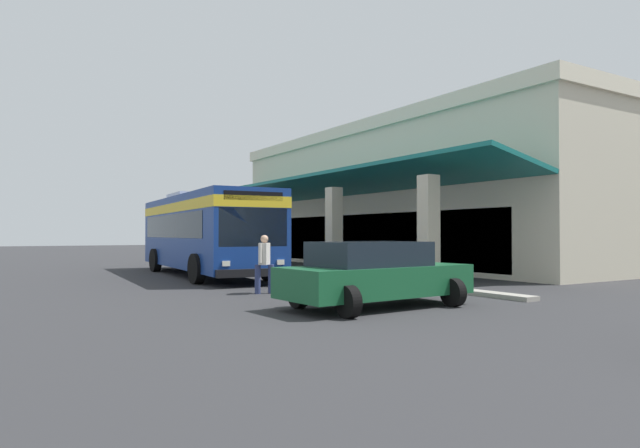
{
  "coord_description": "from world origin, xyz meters",
  "views": [
    {
      "loc": [
        23.94,
        -7.95,
        1.64
      ],
      "look_at": [
        7.29,
        2.37,
        2.0
      ],
      "focal_mm": 30.88,
      "sensor_mm": 36.0,
      "label": 1
    }
  ],
  "objects_px": {
    "transit_bus": "(204,229)",
    "potted_palm": "(257,255)",
    "pedestrian": "(264,261)",
    "parked_sedan_green": "(375,274)"
  },
  "relations": [
    {
      "from": "parked_sedan_green",
      "to": "transit_bus",
      "type": "bearing_deg",
      "value": 179.55
    },
    {
      "from": "pedestrian",
      "to": "parked_sedan_green",
      "type": "bearing_deg",
      "value": 11.97
    },
    {
      "from": "pedestrian",
      "to": "potted_palm",
      "type": "distance_m",
      "value": 14.34
    },
    {
      "from": "transit_bus",
      "to": "potted_palm",
      "type": "height_order",
      "value": "transit_bus"
    },
    {
      "from": "parked_sedan_green",
      "to": "potted_palm",
      "type": "bearing_deg",
      "value": 163.22
    },
    {
      "from": "transit_bus",
      "to": "parked_sedan_green",
      "type": "height_order",
      "value": "transit_bus"
    },
    {
      "from": "transit_bus",
      "to": "potted_palm",
      "type": "xyz_separation_m",
      "value": [
        -5.68,
        5.02,
        -1.31
      ]
    },
    {
      "from": "parked_sedan_green",
      "to": "pedestrian",
      "type": "xyz_separation_m",
      "value": [
        -3.89,
        -0.82,
        0.14
      ]
    },
    {
      "from": "transit_bus",
      "to": "parked_sedan_green",
      "type": "bearing_deg",
      "value": -0.45
    },
    {
      "from": "parked_sedan_green",
      "to": "pedestrian",
      "type": "bearing_deg",
      "value": -168.03
    }
  ]
}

